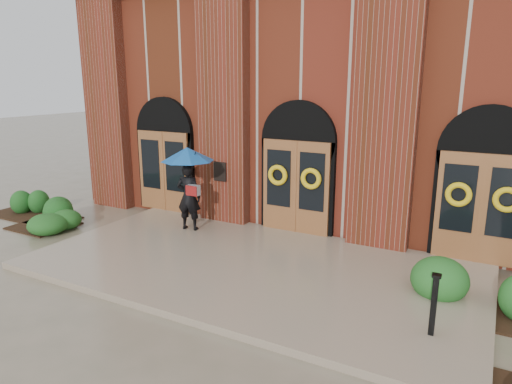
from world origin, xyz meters
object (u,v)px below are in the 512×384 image
Objects in this scene: man_with_umbrella at (188,173)px; metal_post at (434,303)px; hedge_wall_right at (511,297)px; hedge_wall_left at (32,206)px.

man_with_umbrella is 7.26m from metal_post.
man_with_umbrella is 0.73× the size of hedge_wall_right.
man_with_umbrella reaches higher than hedge_wall_right.
metal_post is (6.72, -2.53, -1.05)m from man_with_umbrella.
hedge_wall_left is 13.20m from hedge_wall_right.
hedge_wall_right is at bearing -0.00° from hedge_wall_left.
hedge_wall_right reaches higher than hedge_wall_left.
hedge_wall_right is (7.85, -1.00, -1.35)m from man_with_umbrella.
hedge_wall_right is at bearing 53.67° from metal_post.
metal_post reaches higher than hedge_wall_left.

